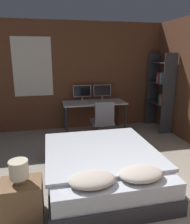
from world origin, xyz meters
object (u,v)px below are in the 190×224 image
object	(u,v)px
bedside_lamp	(19,170)
bookshelf	(162,88)
bed	(102,167)
keyboard	(96,104)
desk	(94,105)
monitor_left	(82,92)
monitor_right	(102,91)
nightstand	(22,201)
computer_mouse	(107,103)
office_chair	(103,125)

from	to	relation	value
bedside_lamp	bookshelf	bearing A→B (deg)	39.55
bed	keyboard	distance (m)	2.15
bed	desk	bearing A→B (deg)	80.90
bedside_lamp	monitor_left	xyz separation A→B (m)	(1.22, 3.10, 0.33)
monitor_left	monitor_right	world-z (taller)	same
bookshelf	monitor_right	bearing A→B (deg)	161.61
nightstand	monitor_right	size ratio (longest dim) A/B	1.06
keyboard	computer_mouse	bearing A→B (deg)	0.00
monitor_right	office_chair	distance (m)	1.15
keyboard	office_chair	distance (m)	0.62
computer_mouse	office_chair	xyz separation A→B (m)	(-0.23, -0.48, -0.40)
monitor_right	bookshelf	distance (m)	1.51
desk	bookshelf	size ratio (longest dim) A/B	0.80
bed	desk	xyz separation A→B (m)	(0.37, 2.29, 0.42)
nightstand	computer_mouse	distance (m)	3.20
monitor_left	nightstand	bearing A→B (deg)	-111.48
bookshelf	nightstand	bearing A→B (deg)	-140.45
monitor_left	office_chair	bearing A→B (deg)	-72.17
desk	monitor_left	world-z (taller)	monitor_left
monitor_left	monitor_right	size ratio (longest dim) A/B	1.00
computer_mouse	bookshelf	xyz separation A→B (m)	(1.42, -0.01, 0.32)
computer_mouse	bookshelf	bearing A→B (deg)	-0.25
bed	office_chair	xyz separation A→B (m)	(0.41, 1.58, 0.13)
bedside_lamp	desk	xyz separation A→B (m)	(1.48, 2.86, 0.02)
monitor_right	keyboard	distance (m)	0.58
desk	monitor_right	distance (m)	0.47
computer_mouse	nightstand	bearing A→B (deg)	-123.69
bookshelf	desk	bearing A→B (deg)	171.96
bed	monitor_left	xyz separation A→B (m)	(0.10, 2.53, 0.73)
monitor_left	bedside_lamp	bearing A→B (deg)	-111.48
bed	nightstand	distance (m)	1.25
keyboard	monitor_left	bearing A→B (deg)	119.31
monitor_left	office_chair	distance (m)	1.17
computer_mouse	bookshelf	distance (m)	1.46
bookshelf	monitor_left	bearing A→B (deg)	166.34
desk	bookshelf	world-z (taller)	bookshelf
bed	computer_mouse	bearing A→B (deg)	72.80
office_chair	nightstand	bearing A→B (deg)	-125.36
desk	nightstand	bearing A→B (deg)	-117.38
nightstand	keyboard	world-z (taller)	keyboard
nightstand	monitor_left	bearing A→B (deg)	68.52
bedside_lamp	monitor_right	distance (m)	3.57
bed	office_chair	world-z (taller)	office_chair
keyboard	bookshelf	size ratio (longest dim) A/B	0.19
nightstand	monitor_left	world-z (taller)	monitor_left
monitor_right	office_chair	xyz separation A→B (m)	(-0.22, -0.95, -0.61)
bedside_lamp	bookshelf	size ratio (longest dim) A/B	0.14
bed	monitor_right	bearing A→B (deg)	76.00
monitor_right	bookshelf	size ratio (longest dim) A/B	0.24
computer_mouse	monitor_left	bearing A→B (deg)	138.68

